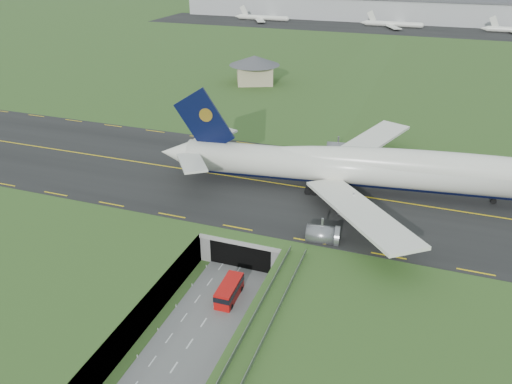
% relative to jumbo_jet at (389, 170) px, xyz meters
% --- Properties ---
extents(ground, '(900.00, 900.00, 0.00)m').
position_rel_jumbo_jet_xyz_m(ground, '(-22.82, -35.99, -11.86)').
color(ground, '#365321').
rests_on(ground, ground).
extents(airfield_deck, '(800.00, 800.00, 6.00)m').
position_rel_jumbo_jet_xyz_m(airfield_deck, '(-22.82, -35.99, -8.86)').
color(airfield_deck, gray).
rests_on(airfield_deck, ground).
extents(trench_road, '(12.00, 75.00, 0.20)m').
position_rel_jumbo_jet_xyz_m(trench_road, '(-22.82, -43.49, -11.76)').
color(trench_road, slate).
rests_on(trench_road, ground).
extents(taxiway, '(800.00, 44.00, 0.18)m').
position_rel_jumbo_jet_xyz_m(taxiway, '(-22.82, -2.99, -5.77)').
color(taxiway, black).
rests_on(taxiway, airfield_deck).
extents(tunnel_portal, '(17.00, 22.30, 6.00)m').
position_rel_jumbo_jet_xyz_m(tunnel_portal, '(-22.82, -19.27, -8.53)').
color(tunnel_portal, gray).
rests_on(tunnel_portal, ground).
extents(guideway, '(3.00, 53.00, 7.05)m').
position_rel_jumbo_jet_xyz_m(guideway, '(-11.82, -55.10, -6.54)').
color(guideway, '#A8A8A3').
rests_on(guideway, ground).
extents(jumbo_jet, '(104.76, 65.06, 21.71)m').
position_rel_jumbo_jet_xyz_m(jumbo_jet, '(0.00, 0.00, 0.00)').
color(jumbo_jet, white).
rests_on(jumbo_jet, ground).
extents(shuttle_tram, '(3.12, 7.61, 3.07)m').
position_rel_jumbo_jet_xyz_m(shuttle_tram, '(-21.32, -36.89, -10.18)').
color(shuttle_tram, red).
rests_on(shuttle_tram, ground).
extents(service_building, '(25.07, 25.07, 10.40)m').
position_rel_jumbo_jet_xyz_m(service_building, '(-58.73, 79.23, 0.30)').
color(service_building, tan).
rests_on(service_building, ground).
extents(cargo_terminal, '(320.00, 67.00, 15.60)m').
position_rel_jumbo_jet_xyz_m(cargo_terminal, '(-22.87, 263.43, 2.09)').
color(cargo_terminal, '#B2B2B2').
rests_on(cargo_terminal, ground).
extents(distant_hills, '(700.00, 91.00, 60.00)m').
position_rel_jumbo_jet_xyz_m(distant_hills, '(41.56, 394.01, -15.86)').
color(distant_hills, '#54655D').
rests_on(distant_hills, ground).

